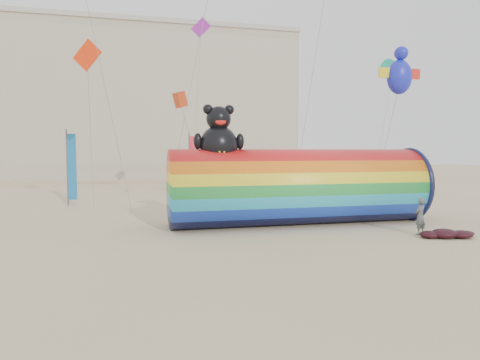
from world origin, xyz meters
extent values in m
plane|color=#CCB58C|center=(0.00, 0.00, 0.00)|extent=(160.00, 160.00, 0.00)
cube|color=#B7AD99|center=(-12.00, 46.00, 10.00)|extent=(60.00, 15.00, 20.00)
cube|color=#28303D|center=(-12.00, 38.44, 10.50)|extent=(59.50, 0.12, 17.00)
cube|color=#B2ADA0|center=(-12.00, 46.00, 20.30)|extent=(60.40, 15.40, 0.60)
cylinder|color=red|center=(3.88, 2.68, 1.91)|extent=(13.13, 3.83, 3.83)
torus|color=#0F1438|center=(10.32, 2.68, 1.91)|extent=(0.26, 4.01, 4.01)
cylinder|color=black|center=(10.47, 2.68, 1.91)|extent=(0.07, 3.79, 3.79)
ellipsoid|color=black|center=(-0.27, 2.68, 3.99)|extent=(1.87, 1.67, 1.97)
ellipsoid|color=#EBF319|center=(-0.27, 2.08, 3.88)|extent=(0.96, 0.42, 0.84)
sphere|color=black|center=(-0.27, 2.68, 5.31)|extent=(1.20, 1.20, 1.20)
sphere|color=black|center=(-0.80, 2.68, 5.74)|extent=(0.48, 0.48, 0.48)
sphere|color=black|center=(0.25, 2.68, 5.74)|extent=(0.48, 0.48, 0.48)
ellipsoid|color=red|center=(-0.27, 2.19, 5.14)|extent=(0.53, 0.19, 0.34)
ellipsoid|color=black|center=(-1.31, 2.57, 4.21)|extent=(0.39, 0.39, 0.79)
ellipsoid|color=black|center=(0.77, 2.57, 4.21)|extent=(0.39, 0.39, 0.79)
imported|color=#4B4F52|center=(8.11, -1.30, 0.83)|extent=(0.72, 0.61, 1.66)
ellipsoid|color=#3F0B17|center=(8.66, -2.20, 0.20)|extent=(1.17, 0.99, 0.41)
ellipsoid|color=#3F0B17|center=(9.36, -2.40, 0.17)|extent=(0.99, 0.84, 0.34)
ellipsoid|color=#3F0B17|center=(8.06, -2.05, 0.16)|extent=(0.91, 0.77, 0.32)
ellipsoid|color=#3F0B17|center=(8.96, -1.80, 0.14)|extent=(0.78, 0.66, 0.27)
ellipsoid|color=#3F0B17|center=(9.86, -2.10, 0.13)|extent=(0.73, 0.62, 0.25)
cylinder|color=#59595E|center=(-8.69, 13.21, 2.60)|extent=(0.10, 0.10, 5.20)
cube|color=#166AA9|center=(-8.38, 13.21, 2.65)|extent=(0.56, 0.06, 4.50)
cylinder|color=#59595E|center=(0.02, 16.55, 2.60)|extent=(0.10, 0.10, 5.20)
cube|color=red|center=(0.33, 16.55, 2.65)|extent=(0.56, 0.06, 4.50)
cylinder|color=#59595E|center=(3.20, 17.04, 2.60)|extent=(0.10, 0.10, 5.20)
cube|color=#16931F|center=(3.51, 17.04, 2.65)|extent=(0.56, 0.06, 4.50)
ellipsoid|color=#1B23C0|center=(9.20, 2.13, 7.58)|extent=(1.34, 1.04, 1.79)
cone|color=#18C0A3|center=(14.41, 10.78, 9.82)|extent=(1.29, 1.29, 1.16)
cube|color=red|center=(-1.36, 9.84, 7.00)|extent=(0.60, 0.60, 0.96)
cube|color=#FF360D|center=(-6.52, 5.85, 8.67)|extent=(0.97, 0.06, 1.36)
cube|color=purple|center=(0.57, 13.50, 12.62)|extent=(0.85, 0.06, 1.19)
camera|label=1|loc=(-4.27, -17.74, 3.79)|focal=32.00mm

